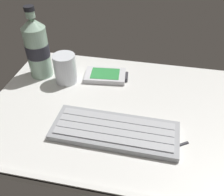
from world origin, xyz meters
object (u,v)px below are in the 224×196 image
object	(u,v)px
handheld_device	(106,76)
water_bottle	(37,48)
stylus_pen	(170,148)
juice_cup	(65,70)
keyboard	(115,131)

from	to	relation	value
handheld_device	water_bottle	distance (cm)	21.29
water_bottle	stylus_pen	distance (cm)	45.56
juice_cup	water_bottle	xyz separation A→B (cm)	(-8.55, 1.92, 5.10)
juice_cup	stylus_pen	size ratio (longest dim) A/B	0.89
keyboard	stylus_pen	bearing A→B (deg)	-9.62
stylus_pen	water_bottle	bearing A→B (deg)	117.97
water_bottle	stylus_pen	world-z (taller)	water_bottle
keyboard	juice_cup	world-z (taller)	juice_cup
water_bottle	keyboard	bearing A→B (deg)	-36.52
stylus_pen	handheld_device	bearing A→B (deg)	96.46
juice_cup	water_bottle	bearing A→B (deg)	167.37
juice_cup	stylus_pen	xyz separation A→B (cm)	(30.52, -19.87, -3.56)
keyboard	water_bottle	xyz separation A→B (cm)	(-26.55, 19.67, 8.20)
juice_cup	stylus_pen	distance (cm)	36.59
handheld_device	water_bottle	size ratio (longest dim) A/B	0.64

